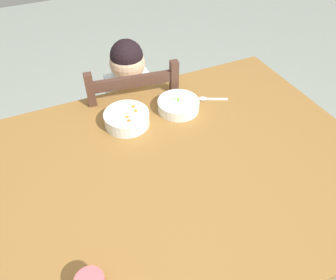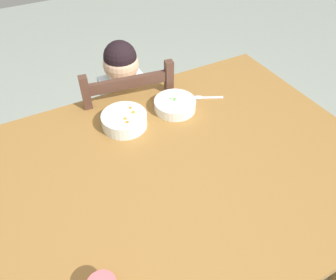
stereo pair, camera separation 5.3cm
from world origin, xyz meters
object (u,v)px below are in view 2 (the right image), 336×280
at_px(dining_chair, 128,130).
at_px(spoon, 203,97).
at_px(child_figure, 127,103).
at_px(dining_table, 173,182).
at_px(bowl_of_carrots, 124,120).
at_px(bowl_of_peas, 175,105).

xyz_separation_m(dining_chair, spoon, (0.28, -0.29, 0.31)).
bearing_deg(child_figure, dining_table, -95.05).
bearing_deg(child_figure, spoon, -46.16).
relative_size(child_figure, bowl_of_carrots, 5.11).
xyz_separation_m(dining_chair, bowl_of_peas, (0.13, -0.30, 0.33)).
height_order(dining_chair, bowl_of_peas, dining_chair).
distance_m(dining_table, bowl_of_carrots, 0.33).
bearing_deg(spoon, bowl_of_peas, -175.98).
height_order(bowl_of_peas, bowl_of_carrots, bowl_of_carrots).
bearing_deg(bowl_of_peas, dining_table, -119.77).
bearing_deg(dining_table, dining_chair, 85.71).
distance_m(dining_chair, bowl_of_carrots, 0.46).
bearing_deg(bowl_of_peas, bowl_of_carrots, -179.98).
bearing_deg(bowl_of_carrots, bowl_of_peas, 0.02).
relative_size(child_figure, spoon, 7.22).
bearing_deg(bowl_of_carrots, child_figure, 67.89).
bearing_deg(bowl_of_carrots, spoon, 1.58).
bearing_deg(child_figure, bowl_of_peas, -67.88).
xyz_separation_m(dining_table, dining_chair, (0.04, 0.60, -0.22)).
bearing_deg(bowl_of_peas, spoon, 4.02).
relative_size(dining_table, bowl_of_peas, 8.29).
distance_m(bowl_of_peas, bowl_of_carrots, 0.24).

